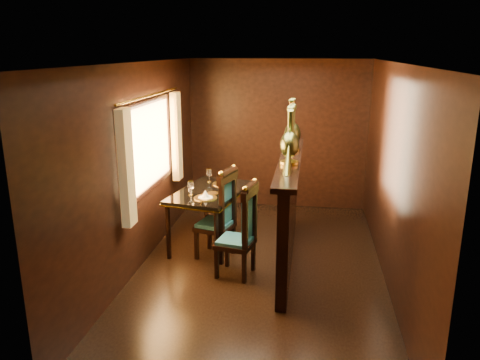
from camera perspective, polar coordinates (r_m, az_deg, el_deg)
The scene contains 8 objects.
ground at distance 5.97m, azimuth 2.47°, elevation -10.63°, with size 5.00×5.00×0.00m, color black.
room_shell at distance 5.49m, azimuth 1.80°, elevation 4.49°, with size 3.04×5.04×2.52m.
partition at distance 5.95m, azimuth 5.94°, elevation -3.35°, with size 0.26×2.70×1.36m.
dining_table at distance 6.39m, azimuth -3.67°, elevation -1.89°, with size 1.05×1.47×0.99m.
chair_left at distance 5.53m, azimuth 0.49°, elevation -5.85°, with size 0.50×0.52×1.19m.
chair_right at distance 6.00m, azimuth -2.13°, elevation -3.87°, with size 0.55×0.56×1.23m.
peacock_left at distance 5.37m, azimuth 6.10°, elevation 5.71°, with size 0.23×0.61×0.73m, color #17462E, non-canonical shape.
peacock_right at distance 6.12m, azimuth 6.45°, elevation 6.80°, with size 0.22×0.59×0.70m, color #17462E, non-canonical shape.
Camera 1 is at (0.56, -5.33, 2.64)m, focal length 35.00 mm.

